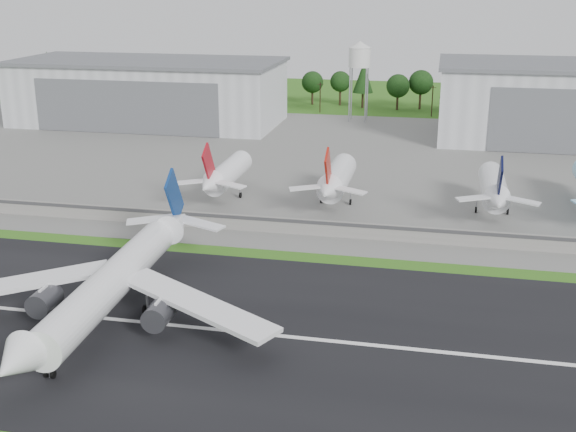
% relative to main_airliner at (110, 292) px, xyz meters
% --- Properties ---
extents(ground, '(600.00, 600.00, 0.00)m').
position_rel_main_airliner_xyz_m(ground, '(22.81, -9.56, -4.89)').
color(ground, '#236417').
rests_on(ground, ground).
extents(runway, '(320.00, 60.00, 0.10)m').
position_rel_main_airliner_xyz_m(runway, '(22.81, 0.44, -4.84)').
color(runway, black).
rests_on(runway, ground).
extents(runway_centerline, '(220.00, 1.00, 0.02)m').
position_rel_main_airliner_xyz_m(runway_centerline, '(22.81, 0.44, -4.78)').
color(runway_centerline, white).
rests_on(runway_centerline, runway).
extents(apron, '(320.00, 150.00, 0.10)m').
position_rel_main_airliner_xyz_m(apron, '(22.81, 110.44, -4.84)').
color(apron, slate).
rests_on(apron, ground).
extents(blast_fence, '(240.00, 0.61, 3.50)m').
position_rel_main_airliner_xyz_m(blast_fence, '(22.81, 45.42, -3.09)').
color(blast_fence, gray).
rests_on(blast_fence, ground).
extents(hangar_west, '(97.00, 44.00, 23.20)m').
position_rel_main_airliner_xyz_m(hangar_west, '(-57.19, 155.35, 6.74)').
color(hangar_west, silver).
rests_on(hangar_west, ground).
extents(water_tower, '(8.40, 8.40, 29.40)m').
position_rel_main_airliner_xyz_m(water_tower, '(17.81, 175.44, 19.66)').
color(water_tower, '#99999E').
rests_on(water_tower, ground).
extents(utility_poles, '(230.00, 3.00, 12.00)m').
position_rel_main_airliner_xyz_m(utility_poles, '(22.81, 190.44, -4.89)').
color(utility_poles, black).
rests_on(utility_poles, ground).
extents(treeline, '(320.00, 16.00, 22.00)m').
position_rel_main_airliner_xyz_m(treeline, '(22.81, 205.44, -4.89)').
color(treeline, black).
rests_on(treeline, ground).
extents(main_airliner, '(57.24, 59.18, 18.17)m').
position_rel_main_airliner_xyz_m(main_airliner, '(0.00, 0.00, 0.00)').
color(main_airliner, white).
rests_on(main_airliner, runway).
extents(parked_jet_red_a, '(7.36, 31.29, 16.61)m').
position_rel_main_airliner_xyz_m(parked_jet_red_a, '(-1.76, 66.99, 1.21)').
color(parked_jet_red_a, white).
rests_on(parked_jet_red_a, ground).
extents(parked_jet_red_b, '(7.36, 31.29, 16.88)m').
position_rel_main_airliner_xyz_m(parked_jet_red_b, '(25.22, 67.02, 1.47)').
color(parked_jet_red_b, white).
rests_on(parked_jet_red_b, ground).
extents(parked_jet_navy, '(7.36, 31.29, 16.75)m').
position_rel_main_airliner_xyz_m(parked_jet_navy, '(61.05, 67.01, 1.35)').
color(parked_jet_navy, white).
rests_on(parked_jet_navy, ground).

